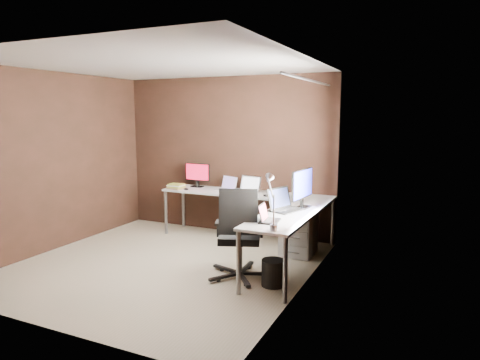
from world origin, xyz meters
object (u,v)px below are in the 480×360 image
at_px(laptop_white, 227,187).
at_px(laptop_black_big, 284,205).
at_px(monitor_right, 302,186).
at_px(monitor_left, 197,174).
at_px(desk_lamp, 270,194).
at_px(laptop_black_small, 267,218).
at_px(book_stack, 176,186).
at_px(laptop_silver, 248,189).
at_px(office_chair, 239,252).
at_px(drawer_pedestal, 299,233).
at_px(wastebasket, 273,273).

distance_m(laptop_white, laptop_black_big, 1.59).
bearing_deg(monitor_right, laptop_black_big, 150.60).
height_order(monitor_left, desk_lamp, desk_lamp).
bearing_deg(laptop_black_small, book_stack, 49.42).
bearing_deg(monitor_right, book_stack, 83.25).
bearing_deg(laptop_white, monitor_left, -167.27).
height_order(laptop_silver, laptop_black_big, laptop_black_big).
height_order(monitor_right, office_chair, monitor_right).
bearing_deg(laptop_black_big, monitor_left, 78.97).
height_order(laptop_silver, office_chair, office_chair).
xyz_separation_m(drawer_pedestal, laptop_white, (-1.30, 0.41, 0.48)).
xyz_separation_m(monitor_left, desk_lamp, (1.99, -1.93, 0.14)).
xyz_separation_m(drawer_pedestal, laptop_silver, (-0.93, 0.37, 0.48)).
bearing_deg(monitor_left, laptop_black_small, -41.37).
xyz_separation_m(drawer_pedestal, monitor_left, (-1.88, 0.49, 0.65)).
relative_size(monitor_left, wastebasket, 1.49).
height_order(monitor_right, book_stack, monitor_right).
bearing_deg(wastebasket, laptop_black_big, 98.95).
bearing_deg(desk_lamp, office_chair, 163.32).
bearing_deg(monitor_right, wastebasket, -178.34).
bearing_deg(monitor_left, laptop_silver, -6.63).
bearing_deg(laptop_silver, laptop_white, -172.01).
height_order(book_stack, office_chair, office_chair).
height_order(monitor_left, laptop_black_small, monitor_left).
bearing_deg(drawer_pedestal, wastebasket, -86.98).
bearing_deg(office_chair, book_stack, 121.73).
height_order(drawer_pedestal, desk_lamp, desk_lamp).
relative_size(monitor_right, laptop_silver, 1.44).
xyz_separation_m(drawer_pedestal, laptop_black_small, (-0.01, -1.18, 0.47)).
relative_size(monitor_left, monitor_right, 0.74).
height_order(laptop_black_big, desk_lamp, desk_lamp).
relative_size(book_stack, desk_lamp, 0.49).
bearing_deg(laptop_silver, desk_lamp, -46.84).
bearing_deg(book_stack, drawer_pedestal, -4.99).
bearing_deg(laptop_black_small, wastebasket, -102.98).
relative_size(monitor_right, wastebasket, 2.01).
bearing_deg(drawer_pedestal, monitor_left, 165.29).
bearing_deg(monitor_right, desk_lamp, -174.72).
xyz_separation_m(drawer_pedestal, office_chair, (-0.37, -1.14, 0.02)).
distance_m(monitor_left, laptop_black_big, 2.13).
bearing_deg(laptop_black_big, book_stack, 88.87).
bearing_deg(laptop_silver, office_chair, -56.65).
relative_size(laptop_white, wastebasket, 1.25).
height_order(monitor_right, laptop_white, monitor_right).
xyz_separation_m(book_stack, desk_lamp, (2.21, -1.62, 0.32)).
xyz_separation_m(laptop_black_small, wastebasket, (0.08, -0.01, -0.62)).
height_order(drawer_pedestal, office_chair, office_chair).
relative_size(monitor_right, laptop_black_small, 1.93).
xyz_separation_m(monitor_right, desk_lamp, (-0.01, -1.12, 0.08)).
distance_m(monitor_right, laptop_black_big, 0.36).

